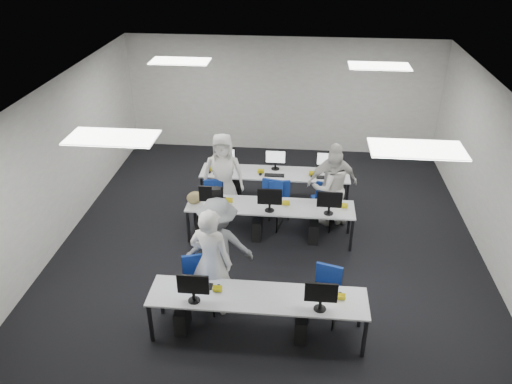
# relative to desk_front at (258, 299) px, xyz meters

# --- Properties ---
(room) EXTENTS (9.00, 9.02, 3.00)m
(room) POSITION_rel_desk_front_xyz_m (0.00, 2.40, 0.82)
(room) COLOR black
(room) RESTS_ON ground
(ceiling_panels) EXTENTS (5.20, 4.60, 0.02)m
(ceiling_panels) POSITION_rel_desk_front_xyz_m (0.00, 2.40, 2.30)
(ceiling_panels) COLOR white
(ceiling_panels) RESTS_ON room
(desk_front) EXTENTS (3.20, 0.70, 0.73)m
(desk_front) POSITION_rel_desk_front_xyz_m (0.00, 0.00, 0.00)
(desk_front) COLOR silver
(desk_front) RESTS_ON ground
(desk_mid) EXTENTS (3.20, 0.70, 0.73)m
(desk_mid) POSITION_rel_desk_front_xyz_m (0.00, 2.60, 0.00)
(desk_mid) COLOR silver
(desk_mid) RESTS_ON ground
(desk_back) EXTENTS (3.20, 0.70, 0.73)m
(desk_back) POSITION_rel_desk_front_xyz_m (0.00, 4.00, 0.00)
(desk_back) COLOR silver
(desk_back) RESTS_ON ground
(equipment_front) EXTENTS (2.51, 0.41, 1.19)m
(equipment_front) POSITION_rel_desk_front_xyz_m (-0.19, -0.02, -0.32)
(equipment_front) COLOR #0C35A6
(equipment_front) RESTS_ON desk_front
(equipment_mid) EXTENTS (2.91, 0.41, 1.19)m
(equipment_mid) POSITION_rel_desk_front_xyz_m (-0.19, 2.58, -0.32)
(equipment_mid) COLOR white
(equipment_mid) RESTS_ON desk_mid
(equipment_back) EXTENTS (2.91, 0.41, 1.19)m
(equipment_back) POSITION_rel_desk_front_xyz_m (0.19, 4.02, -0.32)
(equipment_back) COLOR white
(equipment_back) RESTS_ON desk_back
(chair_0) EXTENTS (0.58, 0.61, 0.93)m
(chair_0) POSITION_rel_desk_front_xyz_m (-0.99, 0.46, -0.39)
(chair_0) COLOR navy
(chair_0) RESTS_ON ground
(chair_1) EXTENTS (0.55, 0.58, 0.89)m
(chair_1) POSITION_rel_desk_front_xyz_m (1.01, 0.45, -0.40)
(chair_1) COLOR navy
(chair_1) RESTS_ON ground
(chair_2) EXTENTS (0.50, 0.53, 0.83)m
(chair_2) POSITION_rel_desk_front_xyz_m (-1.20, 3.20, -0.42)
(chair_2) COLOR navy
(chair_2) RESTS_ON ground
(chair_3) EXTENTS (0.56, 0.59, 0.95)m
(chair_3) POSITION_rel_desk_front_xyz_m (-0.03, 3.07, -0.38)
(chair_3) COLOR navy
(chair_3) RESTS_ON ground
(chair_4) EXTENTS (0.54, 0.57, 0.90)m
(chair_4) POSITION_rel_desk_front_xyz_m (1.04, 3.15, -0.40)
(chair_4) COLOR navy
(chair_4) RESTS_ON ground
(chair_5) EXTENTS (0.42, 0.46, 0.81)m
(chair_5) POSITION_rel_desk_front_xyz_m (-1.20, 3.54, -0.42)
(chair_5) COLOR navy
(chair_5) RESTS_ON ground
(chair_6) EXTENTS (0.52, 0.56, 0.92)m
(chair_6) POSITION_rel_desk_front_xyz_m (0.11, 3.46, -0.39)
(chair_6) COLOR navy
(chair_6) RESTS_ON ground
(chair_7) EXTENTS (0.55, 0.57, 0.88)m
(chair_7) POSITION_rel_desk_front_xyz_m (1.05, 3.40, -0.40)
(chair_7) COLOR navy
(chair_7) RESTS_ON ground
(handbag) EXTENTS (0.36, 0.30, 0.25)m
(handbag) POSITION_rel_desk_front_xyz_m (-1.45, 2.55, 0.18)
(handbag) COLOR olive
(handbag) RESTS_ON desk_mid
(student_0) EXTENTS (0.77, 0.61, 1.87)m
(student_0) POSITION_rel_desk_front_xyz_m (-0.76, 0.49, 0.25)
(student_0) COLOR silver
(student_0) RESTS_ON ground
(student_1) EXTENTS (0.92, 0.80, 1.61)m
(student_1) POSITION_rel_desk_front_xyz_m (1.17, 3.30, 0.12)
(student_1) COLOR silver
(student_1) RESTS_ON ground
(student_2) EXTENTS (0.91, 0.63, 1.77)m
(student_2) POSITION_rel_desk_front_xyz_m (-1.05, 3.53, 0.20)
(student_2) COLOR silver
(student_2) RESTS_ON ground
(student_3) EXTENTS (1.09, 0.64, 1.74)m
(student_3) POSITION_rel_desk_front_xyz_m (1.19, 3.35, 0.19)
(student_3) COLOR silver
(student_3) RESTS_ON ground
(photographer) EXTENTS (1.22, 0.83, 1.74)m
(photographer) POSITION_rel_desk_front_xyz_m (-0.73, 0.99, 0.19)
(photographer) COLOR gray
(photographer) RESTS_ON ground
(dslr_camera) EXTENTS (0.17, 0.20, 0.10)m
(dslr_camera) POSITION_rel_desk_front_xyz_m (-0.76, 1.17, 1.11)
(dslr_camera) COLOR black
(dslr_camera) RESTS_ON photographer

